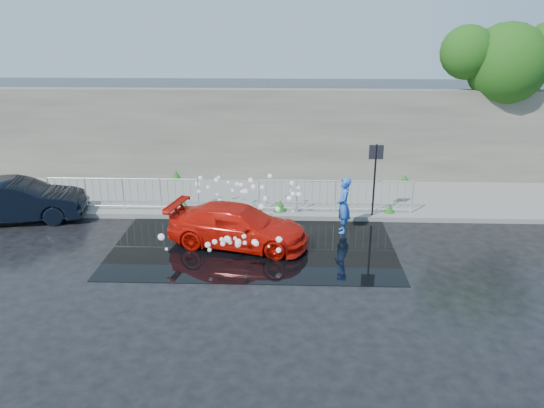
{
  "coord_description": "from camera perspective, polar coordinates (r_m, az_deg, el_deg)",
  "views": [
    {
      "loc": [
        1.53,
        -13.11,
        6.22
      ],
      "look_at": [
        1.0,
        1.66,
        1.0
      ],
      "focal_mm": 35.0,
      "sensor_mm": 36.0,
      "label": 1
    }
  ],
  "objects": [
    {
      "name": "tree",
      "position": [
        22.05,
        23.91,
        14.01
      ],
      "size": [
        4.94,
        3.01,
        6.14
      ],
      "color": "#332114",
      "rests_on": "ground"
    },
    {
      "name": "pavement",
      "position": [
        19.18,
        -2.62,
        0.75
      ],
      "size": [
        30.0,
        4.0,
        0.15
      ],
      "primitive_type": "cube",
      "color": "gray",
      "rests_on": "ground"
    },
    {
      "name": "ground",
      "position": [
        14.59,
        -4.17,
        -5.84
      ],
      "size": [
        90.0,
        90.0,
        0.0
      ],
      "primitive_type": "plane",
      "color": "black",
      "rests_on": "ground"
    },
    {
      "name": "retaining_wall",
      "position": [
        20.82,
        -2.21,
        7.46
      ],
      "size": [
        30.0,
        0.6,
        3.5
      ],
      "primitive_type": "cube",
      "color": "#535046",
      "rests_on": "pavement"
    },
    {
      "name": "railing_left",
      "position": [
        18.21,
        -15.72,
        1.17
      ],
      "size": [
        5.05,
        0.05,
        1.1
      ],
      "color": "silver",
      "rests_on": "pavement"
    },
    {
      "name": "sign_post",
      "position": [
        17.03,
        11.04,
        3.78
      ],
      "size": [
        0.45,
        0.06,
        2.5
      ],
      "color": "black",
      "rests_on": "ground"
    },
    {
      "name": "red_car",
      "position": [
        15.18,
        -3.65,
        -2.38
      ],
      "size": [
        4.31,
        2.51,
        1.17
      ],
      "primitive_type": "imported",
      "rotation": [
        0.0,
        0.0,
        1.34
      ],
      "color": "red",
      "rests_on": "ground"
    },
    {
      "name": "person",
      "position": [
        16.11,
        7.71,
        -0.15
      ],
      "size": [
        0.43,
        0.64,
        1.73
      ],
      "primitive_type": "imported",
      "rotation": [
        0.0,
        0.0,
        -1.59
      ],
      "color": "blue",
      "rests_on": "ground"
    },
    {
      "name": "railing_right",
      "position": [
        17.41,
        6.81,
        0.95
      ],
      "size": [
        5.05,
        0.05,
        1.1
      ],
      "color": "silver",
      "rests_on": "pavement"
    },
    {
      "name": "puddle",
      "position": [
        15.45,
        -1.93,
        -4.27
      ],
      "size": [
        8.0,
        5.0,
        0.01
      ],
      "primitive_type": "cube",
      "color": "black",
      "rests_on": "ground"
    },
    {
      "name": "weeds",
      "position": [
        18.63,
        -4.33,
        0.95
      ],
      "size": [
        12.17,
        3.93,
        0.4
      ],
      "color": "#1C4913",
      "rests_on": "pavement"
    },
    {
      "name": "curb",
      "position": [
        17.31,
        -3.14,
        -1.36
      ],
      "size": [
        30.0,
        0.25,
        0.16
      ],
      "primitive_type": "cube",
      "color": "gray",
      "rests_on": "ground"
    },
    {
      "name": "water_spray",
      "position": [
        15.92,
        -2.62,
        -0.63
      ],
      "size": [
        3.72,
        5.44,
        1.14
      ],
      "color": "white",
      "rests_on": "ground"
    },
    {
      "name": "dark_car",
      "position": [
        18.79,
        -25.64,
        0.33
      ],
      "size": [
        4.33,
        2.18,
        1.36
      ],
      "primitive_type": "imported",
      "rotation": [
        0.0,
        0.0,
        1.76
      ],
      "color": "black",
      "rests_on": "ground"
    }
  ]
}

